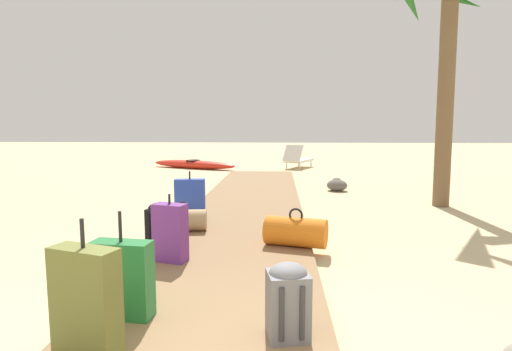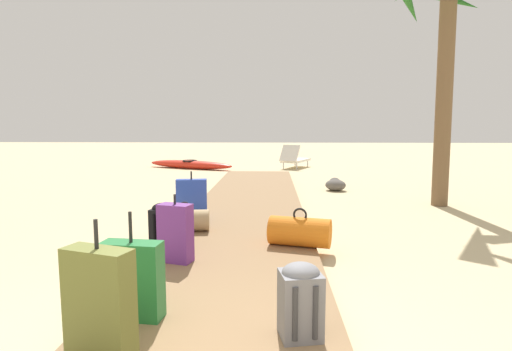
{
  "view_description": "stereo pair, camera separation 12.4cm",
  "coord_description": "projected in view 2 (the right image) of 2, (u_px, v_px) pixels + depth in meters",
  "views": [
    {
      "loc": [
        0.54,
        -1.37,
        1.45
      ],
      "look_at": [
        0.12,
        6.03,
        0.55
      ],
      "focal_mm": 28.59,
      "sensor_mm": 36.0,
      "label": 1
    },
    {
      "loc": [
        0.41,
        -1.37,
        1.45
      ],
      "look_at": [
        0.12,
        6.03,
        0.55
      ],
      "focal_mm": 28.59,
      "sensor_mm": 36.0,
      "label": 2
    }
  ],
  "objects": [
    {
      "name": "duffel_bag_tan",
      "position": [
        185.0,
        220.0,
        5.34
      ],
      "size": [
        0.66,
        0.36,
        0.39
      ],
      "color": "tan",
      "rests_on": "boardwalk"
    },
    {
      "name": "duffel_bag_orange",
      "position": [
        300.0,
        232.0,
        4.67
      ],
      "size": [
        0.76,
        0.5,
        0.45
      ],
      "color": "orange",
      "rests_on": "boardwalk"
    },
    {
      "name": "backpack_grey",
      "position": [
        300.0,
        298.0,
        2.64
      ],
      "size": [
        0.3,
        0.3,
        0.5
      ],
      "color": "slate",
      "rests_on": "boardwalk"
    },
    {
      "name": "lounge_chair",
      "position": [
        294.0,
        159.0,
        14.06
      ],
      "size": [
        1.15,
        1.62,
        0.82
      ],
      "color": "white",
      "rests_on": "ground"
    },
    {
      "name": "suitcase_blue",
      "position": [
        192.0,
        200.0,
        5.91
      ],
      "size": [
        0.45,
        0.22,
        0.72
      ],
      "color": "#2847B7",
      "rests_on": "boardwalk"
    },
    {
      "name": "boardwalk",
      "position": [
        248.0,
        209.0,
        6.98
      ],
      "size": [
        1.84,
        10.96,
        0.08
      ],
      "primitive_type": "cube",
      "color": "olive",
      "rests_on": "ground"
    },
    {
      "name": "backpack_black",
      "position": [
        164.0,
        223.0,
        4.67
      ],
      "size": [
        0.34,
        0.24,
        0.5
      ],
      "color": "black",
      "rests_on": "boardwalk"
    },
    {
      "name": "kayak",
      "position": [
        190.0,
        164.0,
        13.93
      ],
      "size": [
        3.25,
        1.83,
        0.29
      ],
      "color": "red",
      "rests_on": "ground"
    },
    {
      "name": "rock_right_mid",
      "position": [
        336.0,
        185.0,
        9.18
      ],
      "size": [
        0.64,
        0.63,
        0.25
      ],
      "primitive_type": "ellipsoid",
      "rotation": [
        0.0,
        0.0,
        0.81
      ],
      "color": "#5B5651",
      "rests_on": "ground"
    },
    {
      "name": "suitcase_olive",
      "position": [
        99.0,
        304.0,
        2.38
      ],
      "size": [
        0.45,
        0.28,
        0.84
      ],
      "color": "olive",
      "rests_on": "boardwalk"
    },
    {
      "name": "ground_plane",
      "position": [
        244.0,
        227.0,
        5.9
      ],
      "size": [
        60.0,
        60.0,
        0.0
      ],
      "primitive_type": "plane",
      "color": "#CCB789"
    },
    {
      "name": "suitcase_green",
      "position": [
        132.0,
        280.0,
        2.9
      ],
      "size": [
        0.45,
        0.22,
        0.78
      ],
      "color": "#237538",
      "rests_on": "boardwalk"
    },
    {
      "name": "suitcase_purple",
      "position": [
        176.0,
        233.0,
        4.11
      ],
      "size": [
        0.37,
        0.26,
        0.69
      ],
      "color": "#6B2D84",
      "rests_on": "boardwalk"
    },
    {
      "name": "palm_tree_near_right",
      "position": [
        444.0,
        16.0,
        7.16
      ],
      "size": [
        2.15,
        2.23,
        4.41
      ],
      "color": "brown",
      "rests_on": "ground"
    },
    {
      "name": "rock_right_near",
      "position": [
        335.0,
        182.0,
        9.86
      ],
      "size": [
        0.26,
        0.31,
        0.21
      ],
      "primitive_type": "ellipsoid",
      "rotation": [
        0.0,
        0.0,
        1.58
      ],
      "color": "#5B5651",
      "rests_on": "ground"
    }
  ]
}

